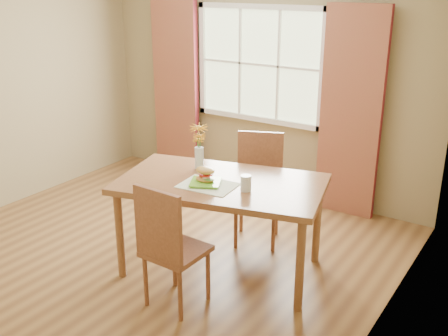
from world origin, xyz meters
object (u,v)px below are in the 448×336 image
Objects in this scene: chair_far at (259,182)px; flower_vase at (199,142)px; croissant_sandwich at (205,175)px; chair_near at (168,243)px; dining_table at (221,190)px; water_glass at (246,183)px.

flower_vase is (-0.29, -0.56, 0.50)m from chair_far.
flower_vase is (-0.26, 0.27, 0.16)m from croissant_sandwich.
chair_far is at bearing 92.87° from chair_near.
croissant_sandwich is at bearing 98.46° from chair_near.
dining_table is at bearing -23.98° from flower_vase.
dining_table is 10.45× the size of croissant_sandwich.
flower_vase is at bearing 160.93° from water_glass.
chair_far reaches higher than dining_table.
croissant_sandwich is at bearing -46.50° from flower_vase.
dining_table is 0.49m from flower_vase.
croissant_sandwich is 0.41m from flower_vase.
chair_far reaches higher than chair_near.
dining_table is 14.62× the size of water_glass.
chair_far is (-0.03, 1.41, 0.02)m from chair_near.
chair_near is 5.67× the size of croissant_sandwich.
dining_table is 1.79× the size of chair_far.
croissant_sandwich is (-0.04, -0.83, 0.33)m from chair_far.
chair_far is 0.80m from flower_vase.
dining_table is 0.22m from croissant_sandwich.
chair_near is at bearing -104.83° from dining_table.
dining_table is at bearing 91.31° from chair_near.
chair_far reaches higher than water_glass.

